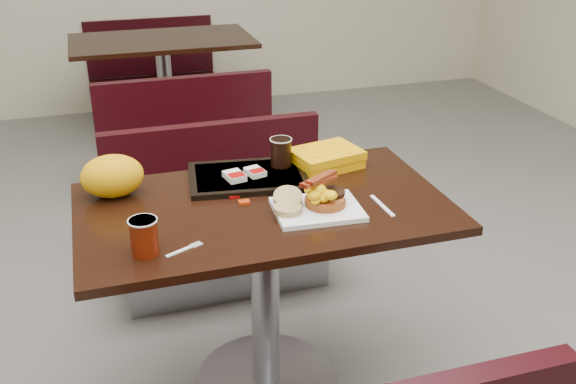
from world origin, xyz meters
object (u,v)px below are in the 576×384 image
object	(u,v)px
platter	(317,209)
hashbrown_sleeve_left	(234,176)
paper_bag	(112,176)
bench_far_n	(154,70)
fork	(179,251)
pancake_stack	(325,201)
tray	(248,177)
table_near	(265,300)
coffee_cup_far	(281,152)
table_far	(166,93)
bench_near_n	(224,216)
coffee_cup_near	(144,237)
bench_far_s	(182,128)
clamshell	(326,158)
knife	(382,206)

from	to	relation	value
platter	hashbrown_sleeve_left	size ratio (longest dim) A/B	3.36
platter	paper_bag	bearing A→B (deg)	156.67
bench_far_n	paper_bag	distance (m)	3.16
fork	paper_bag	xyz separation A→B (m)	(-0.15, 0.43, 0.07)
fork	hashbrown_sleeve_left	distance (m)	0.48
pancake_stack	tray	bearing A→B (deg)	121.19
table_near	coffee_cup_far	xyz separation A→B (m)	(0.13, 0.25, 0.45)
table_far	pancake_stack	xyz separation A→B (m)	(0.18, -2.69, 0.40)
tray	bench_near_n	bearing A→B (deg)	97.45
table_far	fork	xyz separation A→B (m)	(-0.31, -2.83, 0.38)
bench_far_n	fork	bearing A→B (deg)	-95.02
coffee_cup_near	tray	bearing A→B (deg)	45.91
bench_far_n	bench_far_s	bearing A→B (deg)	-90.00
platter	clamshell	size ratio (longest dim) A/B	1.14
coffee_cup_near	knife	distance (m)	0.77
bench_near_n	pancake_stack	world-z (taller)	pancake_stack
coffee_cup_near	paper_bag	world-z (taller)	paper_bag
table_near	paper_bag	bearing A→B (deg)	155.73
bench_far_s	pancake_stack	world-z (taller)	pancake_stack
coffee_cup_near	bench_far_n	bearing A→B (deg)	83.48
table_far	fork	size ratio (longest dim) A/B	10.09
table_far	hashbrown_sleeve_left	xyz separation A→B (m)	(-0.05, -2.42, 0.41)
pancake_stack	coffee_cup_near	size ratio (longest dim) A/B	1.22
coffee_cup_near	table_near	bearing A→B (deg)	27.47
bench_far_n	tray	distance (m)	3.12
clamshell	table_far	bearing A→B (deg)	85.12
coffee_cup_near	tray	size ratio (longest dim) A/B	0.26
knife	clamshell	world-z (taller)	clamshell
knife	paper_bag	distance (m)	0.89
platter	fork	bearing A→B (deg)	-161.31
coffee_cup_near	paper_bag	xyz separation A→B (m)	(-0.06, 0.42, 0.02)
bench_far_s	fork	distance (m)	2.18
table_far	clamshell	bearing A→B (deg)	-82.71
bench_far_s	fork	bearing A→B (deg)	-98.29
fork	clamshell	distance (m)	0.77
pancake_stack	fork	bearing A→B (deg)	-164.85
pancake_stack	fork	size ratio (longest dim) A/B	1.11
platter	hashbrown_sleeve_left	xyz separation A→B (m)	(-0.20, 0.28, 0.02)
bench_far_s	bench_far_n	world-z (taller)	same
bench_far_s	bench_far_n	xyz separation A→B (m)	(0.00, 1.40, 0.00)
table_near	knife	xyz separation A→B (m)	(0.36, -0.13, 0.38)
bench_far_s	coffee_cup_far	xyz separation A→B (m)	(0.13, -1.65, 0.46)
table_far	platter	xyz separation A→B (m)	(0.15, -2.70, 0.38)
bench_far_s	paper_bag	size ratio (longest dim) A/B	4.83
coffee_cup_far	table_far	bearing A→B (deg)	93.25
bench_far_s	clamshell	xyz separation A→B (m)	(0.30, -1.67, 0.42)
coffee_cup_near	platter	bearing A→B (deg)	10.74
platter	fork	size ratio (longest dim) A/B	2.29
bench_far_n	tray	size ratio (longest dim) A/B	2.45
knife	hashbrown_sleeve_left	size ratio (longest dim) A/B	1.94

